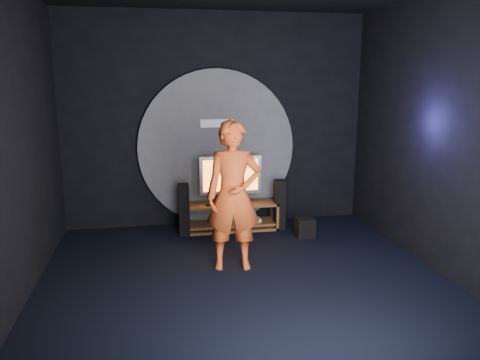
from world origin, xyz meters
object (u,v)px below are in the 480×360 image
media_console (232,218)px  tv (230,177)px  player (233,196)px  subwoofer (305,227)px  tower_speaker_right (279,205)px  tower_speaker_left (184,210)px

media_console → tv: tv is taller
player → subwoofer: bearing=43.2°
media_console → subwoofer: bearing=-28.2°
tv → player: size_ratio=0.52×
media_console → tv: 0.68m
tower_speaker_right → player: 1.84m
tower_speaker_left → tv: bearing=14.8°
subwoofer → tower_speaker_right: bearing=123.6°
subwoofer → tower_speaker_left: bearing=166.9°
tv → tower_speaker_left: tv is taller
tv → subwoofer: size_ratio=3.32×
media_console → player: player is taller
media_console → player: size_ratio=0.77×
tv → subwoofer: bearing=-30.7°
media_console → tv: size_ratio=1.49×
tower_speaker_left → player: (0.55, -1.42, 0.55)m
subwoofer → player: size_ratio=0.16×
tower_speaker_right → player: size_ratio=0.43×
media_console → player: 1.76m
subwoofer → tv: bearing=149.3°
media_console → subwoofer: size_ratio=4.93×
subwoofer → player: player is taller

